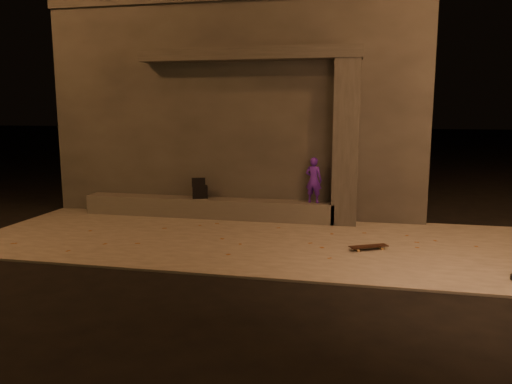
% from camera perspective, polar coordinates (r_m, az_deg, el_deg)
% --- Properties ---
extents(ground, '(120.00, 120.00, 0.00)m').
position_cam_1_polar(ground, '(8.07, -3.53, -9.22)').
color(ground, black).
rests_on(ground, ground).
extents(sidewalk, '(11.00, 4.40, 0.04)m').
position_cam_1_polar(sidewalk, '(9.92, -0.37, -5.49)').
color(sidewalk, '#615E56').
rests_on(sidewalk, ground).
extents(building, '(9.00, 5.10, 5.22)m').
position_cam_1_polar(building, '(14.18, -0.34, 9.59)').
color(building, '#343230').
rests_on(building, ground).
extents(ledge, '(6.00, 0.55, 0.45)m').
position_cam_1_polar(ledge, '(11.89, -5.58, -1.79)').
color(ledge, '#53524C').
rests_on(ledge, sidewalk).
extents(column, '(0.55, 0.55, 3.60)m').
position_cam_1_polar(column, '(11.13, 10.24, 5.51)').
color(column, '#343230').
rests_on(column, sidewalk).
extents(canopy, '(5.00, 0.70, 0.28)m').
position_cam_1_polar(canopy, '(11.51, -0.87, 15.46)').
color(canopy, '#343230').
rests_on(canopy, column).
extents(skateboarder, '(0.42, 0.33, 1.03)m').
position_cam_1_polar(skateboarder, '(11.26, 6.61, 1.37)').
color(skateboarder, '#4E1BAF').
rests_on(skateboarder, ledge).
extents(backpack, '(0.41, 0.34, 0.50)m').
position_cam_1_polar(backpack, '(11.88, -6.42, 0.12)').
color(backpack, black).
rests_on(backpack, ledge).
extents(skateboard, '(0.72, 0.50, 0.08)m').
position_cam_1_polar(skateboard, '(9.36, 12.75, -6.10)').
color(skateboard, black).
rests_on(skateboard, sidewalk).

